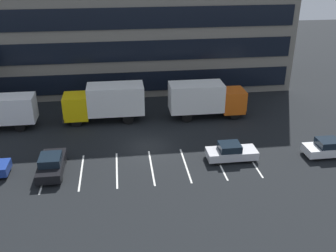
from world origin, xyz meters
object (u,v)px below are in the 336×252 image
(box_truck_white, at_px, (0,111))
(sedan_white, at_px, (329,148))
(box_truck_yellow, at_px, (106,101))
(sedan_black, at_px, (51,164))
(box_truck_orange, at_px, (206,98))
(sedan_silver, at_px, (231,152))

(box_truck_white, relative_size, sedan_white, 1.69)
(box_truck_yellow, relative_size, sedan_black, 1.84)
(box_truck_orange, height_order, sedan_black, box_truck_orange)
(sedan_white, distance_m, sedan_silver, 8.44)
(box_truck_white, bearing_deg, sedan_white, -17.71)
(box_truck_yellow, relative_size, sedan_silver, 1.95)
(box_truck_orange, bearing_deg, sedan_white, -47.68)
(box_truck_white, relative_size, sedan_black, 1.61)
(box_truck_white, xyz_separation_m, box_truck_orange, (20.32, 0.23, 0.22))
(box_truck_yellow, xyz_separation_m, sedan_white, (18.82, -9.83, -1.41))
(box_truck_orange, xyz_separation_m, sedan_silver, (0.20, -9.07, -1.37))
(box_truck_orange, relative_size, box_truck_yellow, 0.98)
(box_truck_orange, height_order, sedan_silver, box_truck_orange)
(box_truck_orange, xyz_separation_m, sedan_white, (8.62, -9.47, -1.36))
(box_truck_white, height_order, sedan_white, box_truck_white)
(box_truck_white, height_order, sedan_black, box_truck_white)
(sedan_white, distance_m, sedan_black, 22.96)
(box_truck_white, bearing_deg, sedan_black, -56.39)
(box_truck_yellow, xyz_separation_m, sedan_black, (-4.14, -9.58, -1.37))
(sedan_white, bearing_deg, box_truck_yellow, 152.42)
(box_truck_white, distance_m, sedan_white, 30.40)
(box_truck_orange, height_order, sedan_white, box_truck_orange)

